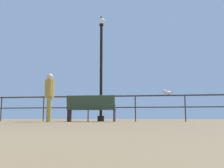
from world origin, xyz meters
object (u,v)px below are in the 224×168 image
person_by_bench (49,94)px  lamppost_center (101,63)px  seagull_on_rail (167,92)px  bench_near_left (91,107)px

person_by_bench → lamppost_center: bearing=55.4°
seagull_on_rail → person_by_bench: bearing=-157.0°
lamppost_center → seagull_on_rail: size_ratio=10.08×
lamppost_center → bench_near_left: bearing=-99.0°
bench_near_left → person_by_bench: size_ratio=1.10×
person_by_bench → seagull_on_rail: (4.00, 1.70, 0.17)m
person_by_bench → seagull_on_rail: 4.35m
lamppost_center → seagull_on_rail: lamppost_center is taller
bench_near_left → seagull_on_rail: seagull_on_rail is taller
lamppost_center → person_by_bench: 2.83m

